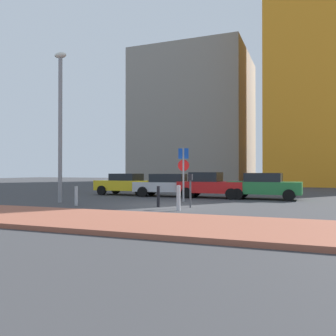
{
  "coord_description": "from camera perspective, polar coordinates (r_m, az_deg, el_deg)",
  "views": [
    {
      "loc": [
        6.31,
        -15.52,
        1.61
      ],
      "look_at": [
        -0.83,
        2.79,
        1.79
      ],
      "focal_mm": 37.69,
      "sensor_mm": 36.0,
      "label": 1
    }
  ],
  "objects": [
    {
      "name": "traffic_bollard_near",
      "position": [
        17.15,
        -14.62,
        -4.38
      ],
      "size": [
        0.15,
        0.15,
        0.91
      ],
      "primitive_type": "cylinder",
      "color": "#B7B7BC",
      "rests_on": "ground"
    },
    {
      "name": "parking_sign_post",
      "position": [
        18.66,
        2.52,
        0.04
      ],
      "size": [
        0.6,
        0.1,
        2.85
      ],
      "color": "gray",
      "rests_on": "ground"
    },
    {
      "name": "traffic_bollard_far",
      "position": [
        15.9,
        -1.59,
        -4.64
      ],
      "size": [
        0.14,
        0.14,
        0.94
      ],
      "primitive_type": "cylinder",
      "color": "black",
      "rests_on": "ground"
    },
    {
      "name": "traffic_bollard_mid",
      "position": [
        14.4,
        1.7,
        -4.89
      ],
      "size": [
        0.16,
        0.16,
        1.03
      ],
      "primitive_type": "cylinder",
      "color": "#B7B7BC",
      "rests_on": "ground"
    },
    {
      "name": "parked_car_green",
      "position": [
        20.95,
        15.3,
        -2.76
      ],
      "size": [
        4.1,
        2.06,
        1.51
      ],
      "color": "#237238",
      "rests_on": "ground"
    },
    {
      "name": "sidewalk_brick",
      "position": [
        11.6,
        -12.01,
        -8.15
      ],
      "size": [
        40.0,
        4.1,
        0.14
      ],
      "primitive_type": "cube",
      "color": "#93513D",
      "rests_on": "ground"
    },
    {
      "name": "parked_car_yellow",
      "position": [
        24.11,
        -6.64,
        -2.56
      ],
      "size": [
        4.29,
        2.11,
        1.45
      ],
      "color": "gold",
      "rests_on": "ground"
    },
    {
      "name": "street_lamp",
      "position": [
        19.06,
        -17.03,
        8.2
      ],
      "size": [
        0.7,
        0.36,
        7.72
      ],
      "color": "gray",
      "rests_on": "ground"
    },
    {
      "name": "ground_plane",
      "position": [
        16.83,
        -0.83,
        -6.02
      ],
      "size": [
        120.0,
        120.0,
        0.0
      ],
      "primitive_type": "plane",
      "color": "#38383A"
    },
    {
      "name": "parking_meter",
      "position": [
        15.67,
        3.63,
        -2.9
      ],
      "size": [
        0.18,
        0.14,
        1.49
      ],
      "color": "#4C4C51",
      "rests_on": "ground"
    },
    {
      "name": "building_colorful_midrise",
      "position": [
        48.26,
        25.52,
        16.8
      ],
      "size": [
        15.18,
        16.5,
        31.87
      ],
      "primitive_type": "cube",
      "color": "orange",
      "rests_on": "ground"
    },
    {
      "name": "parked_car_silver",
      "position": [
        22.45,
        0.18,
        -2.72
      ],
      "size": [
        4.54,
        2.13,
        1.44
      ],
      "color": "#B7BABF",
      "rests_on": "ground"
    },
    {
      "name": "parked_car_red",
      "position": [
        21.56,
        6.93,
        -2.72
      ],
      "size": [
        3.98,
        2.09,
        1.55
      ],
      "color": "red",
      "rests_on": "ground"
    },
    {
      "name": "building_under_construction",
      "position": [
        53.99,
        4.57,
        7.77
      ],
      "size": [
        15.59,
        15.89,
        18.79
      ],
      "primitive_type": "cube",
      "color": "gray",
      "rests_on": "ground"
    }
  ]
}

